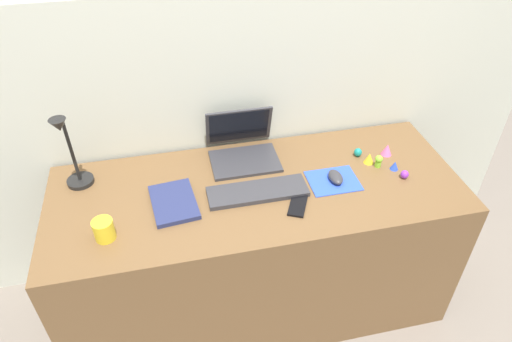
{
  "coord_description": "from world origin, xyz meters",
  "views": [
    {
      "loc": [
        -0.32,
        -1.42,
        1.98
      ],
      "look_at": [
        -0.01,
        0.0,
        0.83
      ],
      "focal_mm": 32.21,
      "sensor_mm": 36.0,
      "label": 1
    }
  ],
  "objects_px": {
    "toy_figurine_lime": "(379,161)",
    "toy_figurine_yellow": "(369,158)",
    "coffee_mug": "(104,230)",
    "mouse": "(336,177)",
    "desk_lamp": "(70,154)",
    "laptop": "(242,145)",
    "cell_phone": "(298,205)",
    "toy_figurine_blue": "(395,165)",
    "toy_figurine_purple": "(405,174)",
    "notebook_pad": "(174,202)",
    "toy_figurine_pink": "(387,150)",
    "toy_figurine_teal": "(358,152)",
    "keyboard": "(258,192)"
  },
  "relations": [
    {
      "from": "toy_figurine_pink",
      "to": "toy_figurine_purple",
      "type": "distance_m",
      "value": 0.17
    },
    {
      "from": "toy_figurine_blue",
      "to": "toy_figurine_lime",
      "type": "bearing_deg",
      "value": 152.27
    },
    {
      "from": "mouse",
      "to": "desk_lamp",
      "type": "height_order",
      "value": "desk_lamp"
    },
    {
      "from": "laptop",
      "to": "toy_figurine_teal",
      "type": "distance_m",
      "value": 0.52
    },
    {
      "from": "mouse",
      "to": "toy_figurine_teal",
      "type": "relative_size",
      "value": 2.44
    },
    {
      "from": "mouse",
      "to": "cell_phone",
      "type": "distance_m",
      "value": 0.23
    },
    {
      "from": "mouse",
      "to": "cell_phone",
      "type": "relative_size",
      "value": 0.75
    },
    {
      "from": "toy_figurine_teal",
      "to": "toy_figurine_pink",
      "type": "height_order",
      "value": "toy_figurine_pink"
    },
    {
      "from": "toy_figurine_blue",
      "to": "toy_figurine_pink",
      "type": "distance_m",
      "value": 0.11
    },
    {
      "from": "laptop",
      "to": "toy_figurine_pink",
      "type": "distance_m",
      "value": 0.66
    },
    {
      "from": "desk_lamp",
      "to": "toy_figurine_pink",
      "type": "bearing_deg",
      "value": -2.82
    },
    {
      "from": "toy_figurine_blue",
      "to": "mouse",
      "type": "bearing_deg",
      "value": -175.79
    },
    {
      "from": "toy_figurine_purple",
      "to": "mouse",
      "type": "bearing_deg",
      "value": 171.32
    },
    {
      "from": "toy_figurine_lime",
      "to": "toy_figurine_pink",
      "type": "relative_size",
      "value": 1.08
    },
    {
      "from": "toy_figurine_pink",
      "to": "coffee_mug",
      "type": "bearing_deg",
      "value": -168.27
    },
    {
      "from": "laptop",
      "to": "cell_phone",
      "type": "height_order",
      "value": "laptop"
    },
    {
      "from": "toy_figurine_blue",
      "to": "keyboard",
      "type": "bearing_deg",
      "value": -177.4
    },
    {
      "from": "mouse",
      "to": "toy_figurine_blue",
      "type": "height_order",
      "value": "toy_figurine_blue"
    },
    {
      "from": "toy_figurine_lime",
      "to": "coffee_mug",
      "type": "bearing_deg",
      "value": -171.16
    },
    {
      "from": "keyboard",
      "to": "toy_figurine_yellow",
      "type": "height_order",
      "value": "toy_figurine_yellow"
    },
    {
      "from": "notebook_pad",
      "to": "toy_figurine_pink",
      "type": "height_order",
      "value": "toy_figurine_pink"
    },
    {
      "from": "toy_figurine_lime",
      "to": "toy_figurine_yellow",
      "type": "height_order",
      "value": "toy_figurine_lime"
    },
    {
      "from": "toy_figurine_purple",
      "to": "laptop",
      "type": "bearing_deg",
      "value": 154.05
    },
    {
      "from": "toy_figurine_yellow",
      "to": "toy_figurine_purple",
      "type": "distance_m",
      "value": 0.17
    },
    {
      "from": "toy_figurine_purple",
      "to": "toy_figurine_blue",
      "type": "bearing_deg",
      "value": 102.56
    },
    {
      "from": "mouse",
      "to": "cell_phone",
      "type": "xyz_separation_m",
      "value": [
        -0.2,
        -0.12,
        -0.02
      ]
    },
    {
      "from": "keyboard",
      "to": "mouse",
      "type": "xyz_separation_m",
      "value": [
        0.34,
        0.01,
        0.01
      ]
    },
    {
      "from": "toy_figurine_teal",
      "to": "toy_figurine_yellow",
      "type": "height_order",
      "value": "toy_figurine_yellow"
    },
    {
      "from": "desk_lamp",
      "to": "toy_figurine_blue",
      "type": "height_order",
      "value": "desk_lamp"
    },
    {
      "from": "laptop",
      "to": "mouse",
      "type": "xyz_separation_m",
      "value": [
        0.35,
        -0.27,
        -0.03
      ]
    },
    {
      "from": "notebook_pad",
      "to": "coffee_mug",
      "type": "xyz_separation_m",
      "value": [
        -0.26,
        -0.13,
        0.03
      ]
    },
    {
      "from": "laptop",
      "to": "toy_figurine_yellow",
      "type": "distance_m",
      "value": 0.57
    },
    {
      "from": "coffee_mug",
      "to": "mouse",
      "type": "bearing_deg",
      "value": 7.69
    },
    {
      "from": "cell_phone",
      "to": "toy_figurine_lime",
      "type": "bearing_deg",
      "value": 47.9
    },
    {
      "from": "cell_phone",
      "to": "toy_figurine_blue",
      "type": "height_order",
      "value": "toy_figurine_blue"
    },
    {
      "from": "mouse",
      "to": "desk_lamp",
      "type": "xyz_separation_m",
      "value": [
        -1.05,
        0.2,
        0.15
      ]
    },
    {
      "from": "desk_lamp",
      "to": "toy_figurine_pink",
      "type": "xyz_separation_m",
      "value": [
        1.34,
        -0.07,
        -0.14
      ]
    },
    {
      "from": "toy_figurine_blue",
      "to": "toy_figurine_pink",
      "type": "xyz_separation_m",
      "value": [
        0.01,
        0.11,
        0.01
      ]
    },
    {
      "from": "mouse",
      "to": "notebook_pad",
      "type": "distance_m",
      "value": 0.68
    },
    {
      "from": "coffee_mug",
      "to": "toy_figurine_yellow",
      "type": "xyz_separation_m",
      "value": [
        1.13,
        0.22,
        -0.02
      ]
    },
    {
      "from": "mouse",
      "to": "desk_lamp",
      "type": "distance_m",
      "value": 1.08
    },
    {
      "from": "mouse",
      "to": "desk_lamp",
      "type": "relative_size",
      "value": 0.27
    },
    {
      "from": "cell_phone",
      "to": "desk_lamp",
      "type": "distance_m",
      "value": 0.92
    },
    {
      "from": "laptop",
      "to": "coffee_mug",
      "type": "relative_size",
      "value": 3.65
    },
    {
      "from": "toy_figurine_teal",
      "to": "coffee_mug",
      "type": "bearing_deg",
      "value": -166.02
    },
    {
      "from": "mouse",
      "to": "desk_lamp",
      "type": "bearing_deg",
      "value": 169.49
    },
    {
      "from": "cell_phone",
      "to": "toy_figurine_teal",
      "type": "relative_size",
      "value": 3.25
    },
    {
      "from": "toy_figurine_blue",
      "to": "coffee_mug",
      "type": "bearing_deg",
      "value": -173.11
    },
    {
      "from": "laptop",
      "to": "cell_phone",
      "type": "relative_size",
      "value": 2.34
    },
    {
      "from": "toy_figurine_blue",
      "to": "toy_figurine_teal",
      "type": "bearing_deg",
      "value": 132.99
    }
  ]
}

